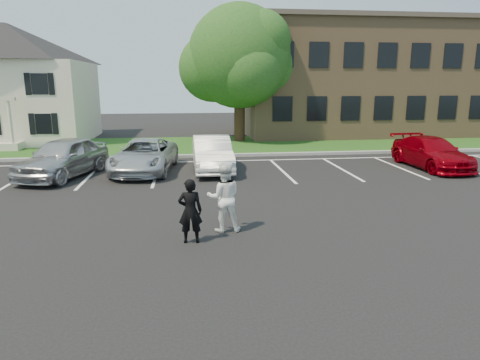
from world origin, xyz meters
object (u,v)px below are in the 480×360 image
Objects in this scene: car_white_sedan at (212,154)px; man_black_suit at (190,211)px; car_silver_minivan at (144,156)px; car_red_compact at (431,153)px; car_silver_west at (63,157)px; man_white_shirt at (224,197)px; house at (8,83)px; office_building at (384,79)px; tree at (241,59)px.

man_black_suit is at bearing -97.81° from car_white_sedan.
car_silver_minivan reaches higher than car_red_compact.
man_black_suit is 0.34× the size of car_silver_west.
car_white_sedan reaches higher than car_silver_minivan.
man_white_shirt is 9.70m from car_silver_west.
car_silver_minivan is at bearing -70.55° from man_white_shirt.
man_black_suit is 0.35× the size of car_white_sedan.
man_white_shirt is 0.38× the size of car_silver_west.
house reaches higher than car_silver_minivan.
car_silver_minivan is at bearing -49.76° from house.
car_silver_minivan is at bearing -76.18° from man_black_suit.
man_black_suit is at bearing -145.77° from car_red_compact.
man_white_shirt is at bearing -32.39° from car_silver_west.
man_black_suit is (-15.41, -22.37, -3.34)m from office_building.
tree is 1.80× the size of car_silver_west.
man_black_suit reaches higher than car_silver_minivan.
tree is (-11.84, -4.12, 1.19)m from office_building.
house is 26.05m from car_red_compact.
car_white_sedan is 0.96× the size of car_red_compact.
house is 2.11× the size of car_silver_west.
car_silver_west is at bearing -131.35° from tree.
car_silver_west is (-20.61, -14.08, -3.33)m from office_building.
office_building is 13.68× the size of man_black_suit.
office_building reaches higher than man_white_shirt.
man_white_shirt is at bearing -63.55° from car_silver_minivan.
office_building reaches higher than car_silver_minivan.
car_red_compact is at bearing -106.39° from office_building.
office_building is at bearing 71.77° from car_red_compact.
man_white_shirt reaches higher than car_red_compact.
car_red_compact is (10.16, -0.64, -0.06)m from car_white_sedan.
office_building is at bearing 45.23° from car_silver_minivan.
car_red_compact is at bearing -142.23° from man_black_suit.
car_white_sedan is at bearing -104.78° from tree.
man_black_suit is 0.88× the size of man_white_shirt.
car_silver_minivan is (-5.49, -9.33, -4.63)m from tree.
car_red_compact is (7.68, -10.06, -4.64)m from tree.
man_black_suit is 1.18m from man_white_shirt.
tree is at bearing -99.37° from man_black_suit.
man_black_suit reaches higher than car_red_compact.
man_black_suit is at bearing -124.57° from office_building.
office_building is 4.81× the size of car_white_sedan.
man_white_shirt is 0.36× the size of car_silver_minivan.
tree is 1.89× the size of car_white_sedan.
tree reaches higher than office_building.
house is 27.08m from office_building.
car_silver_minivan is at bearing 29.57° from car_silver_west.
car_red_compact is (11.25, 8.19, -0.11)m from man_black_suit.
man_white_shirt reaches higher than car_silver_west.
car_silver_minivan is 13.18m from car_red_compact.
office_building reaches higher than man_black_suit.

